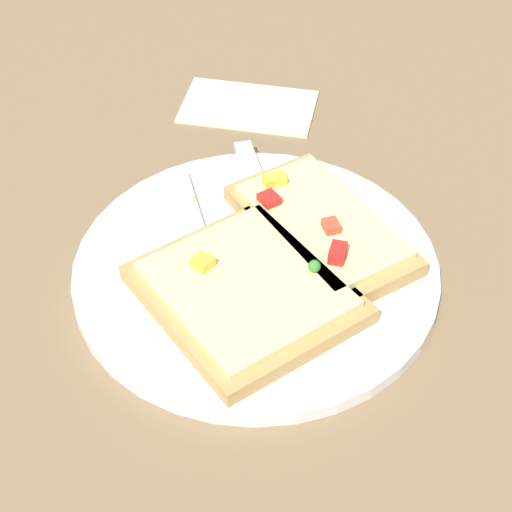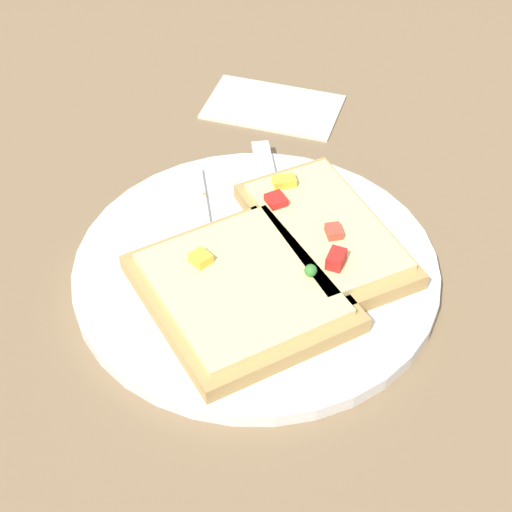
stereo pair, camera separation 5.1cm
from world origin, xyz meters
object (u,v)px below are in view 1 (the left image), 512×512
Objects in this scene: napkin at (248,105)px; knife at (266,210)px; pizza_slice_corner at (321,227)px; fork at (209,268)px; plate at (256,270)px; pizza_slice_main at (252,292)px.

knife is at bearing 106.79° from napkin.
fork is at bearing 81.96° from pizza_slice_corner.
napkin is (0.05, -0.23, -0.00)m from plate.
plate is at bearing 103.27° from napkin.
pizza_slice_corner is 1.38× the size of napkin.
fork is 0.10m from pizza_slice_corner.
knife is 0.10m from pizza_slice_main.
knife is 0.05m from pizza_slice_corner.
knife is 1.04× the size of pizza_slice_main.
plate is 0.07m from pizza_slice_corner.
pizza_slice_main is at bearing -19.65° from knife.
knife reaches higher than plate.
plate is 0.24m from napkin.
fork is 0.05m from pizza_slice_main.
pizza_slice_corner is (-0.05, -0.04, 0.02)m from plate.
knife is (-0.03, -0.08, -0.00)m from fork.
fork is 0.25m from napkin.
fork is 0.95× the size of knife.
napkin is at bearing -76.73° from plate.
pizza_slice_corner reaches higher than pizza_slice_main.
pizza_slice_corner reaches higher than knife.
fork is 0.99× the size of pizza_slice_main.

